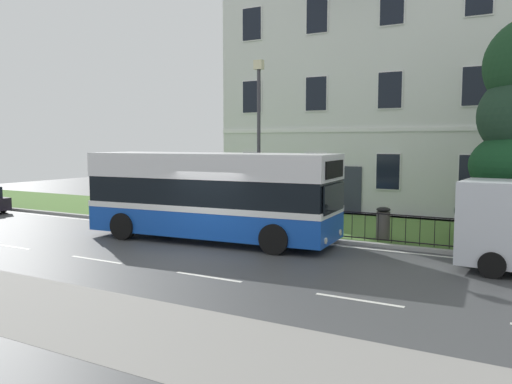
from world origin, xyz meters
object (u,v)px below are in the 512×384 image
(street_lamp_post, at_px, (259,132))
(litter_bin, at_px, (383,223))
(single_decker_bus, at_px, (211,195))
(georgian_townhouse, at_px, (381,73))

(street_lamp_post, xyz_separation_m, litter_bin, (5.16, -0.44, -3.19))
(single_decker_bus, height_order, litter_bin, single_decker_bus)
(georgian_townhouse, height_order, street_lamp_post, georgian_townhouse)
(single_decker_bus, xyz_separation_m, litter_bin, (5.38, 2.58, -0.94))
(street_lamp_post, bearing_deg, single_decker_bus, -94.25)
(street_lamp_post, relative_size, litter_bin, 5.89)
(single_decker_bus, bearing_deg, litter_bin, 21.21)
(georgian_townhouse, bearing_deg, street_lamp_post, -100.96)
(georgian_townhouse, distance_m, street_lamp_post, 10.86)
(single_decker_bus, relative_size, street_lamp_post, 1.39)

